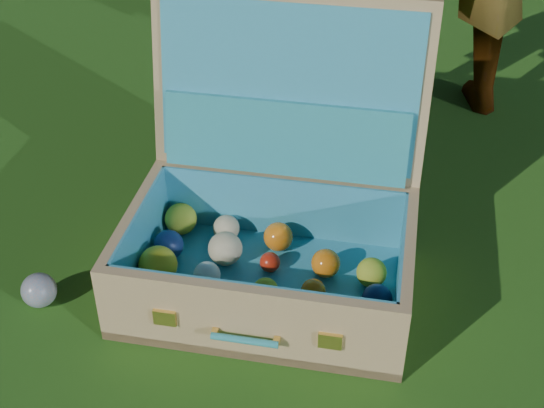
{
  "coord_description": "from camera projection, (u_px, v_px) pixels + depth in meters",
  "views": [
    {
      "loc": [
        -0.01,
        -1.3,
        1.14
      ],
      "look_at": [
        -0.19,
        0.01,
        0.18
      ],
      "focal_mm": 50.0,
      "sensor_mm": 36.0,
      "label": 1
    }
  ],
  "objects": [
    {
      "name": "stray_ball",
      "position": [
        39.0,
        290.0,
        1.62
      ],
      "size": [
        0.08,
        0.08,
        0.08
      ],
      "primitive_type": "sphere",
      "color": "teal",
      "rests_on": "ground"
    },
    {
      "name": "suitcase",
      "position": [
        270.0,
        210.0,
        1.64
      ],
      "size": [
        0.64,
        0.56,
        0.58
      ],
      "rotation": [
        0.0,
        0.0,
        -0.06
      ],
      "color": "tan",
      "rests_on": "ground"
    },
    {
      "name": "ground",
      "position": [
        353.0,
        277.0,
        1.71
      ],
      "size": [
        60.0,
        60.0,
        0.0
      ],
      "primitive_type": "plane",
      "color": "#215114",
      "rests_on": "ground"
    }
  ]
}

